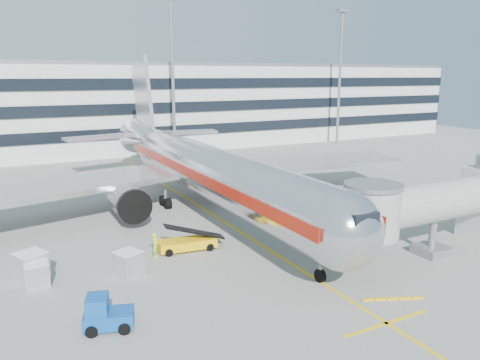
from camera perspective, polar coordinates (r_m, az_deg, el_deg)
name	(u,v)px	position (r m, az deg, el deg)	size (l,w,h in m)	color
ground	(260,244)	(38.33, 2.41, -7.82)	(180.00, 180.00, 0.00)	gray
lead_in_line	(210,213)	(46.79, -3.73, -4.01)	(0.25, 70.00, 0.01)	#E6B80C
stop_bar	(386,323)	(28.21, 17.40, -16.33)	(6.00, 0.25, 0.01)	#E6B80C
main_jet	(202,168)	(47.31, -4.65, 1.44)	(50.95, 48.70, 16.06)	silver
jet_bridge	(451,203)	(39.19, 24.28, -2.56)	(17.80, 4.50, 7.00)	silver
terminal	(103,106)	(90.97, -16.33, 8.63)	(150.00, 24.25, 15.60)	silver
light_mast_centre	(172,66)	(77.56, -8.24, 13.63)	(2.40, 1.20, 25.45)	gray
light_mast_east	(340,67)	(94.57, 12.12, 13.29)	(2.40, 1.20, 25.45)	gray
belt_loader	(187,243)	(37.03, -6.46, -7.59)	(4.79, 2.13, 2.25)	#F0B30A
baggage_tug	(105,315)	(27.08, -16.09, -15.50)	(2.94, 2.31, 1.96)	#0D4698
cargo_container_left	(37,274)	(33.60, -23.52, -10.51)	(1.49, 1.49, 1.57)	#B9BCC1
cargo_container_right	(31,266)	(34.71, -24.14, -9.53)	(2.35, 2.35, 1.90)	#B9BCC1
cargo_container_front	(128,263)	(33.32, -13.47, -9.84)	(2.07, 2.07, 1.69)	#B9BCC1
ramp_worker	(155,245)	(35.99, -10.29, -7.81)	(0.69, 0.45, 1.89)	#D3FF1A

